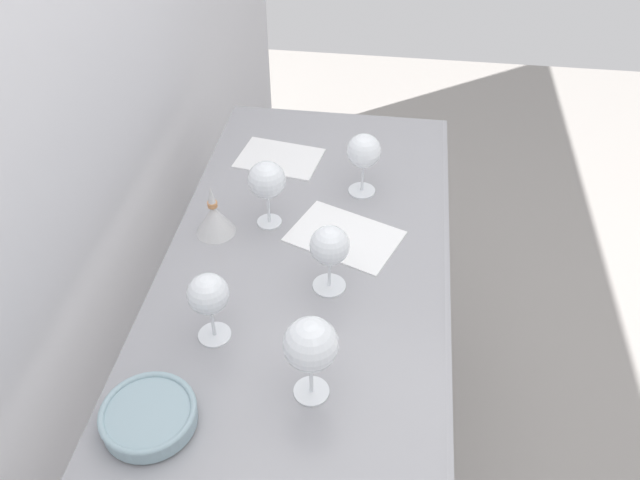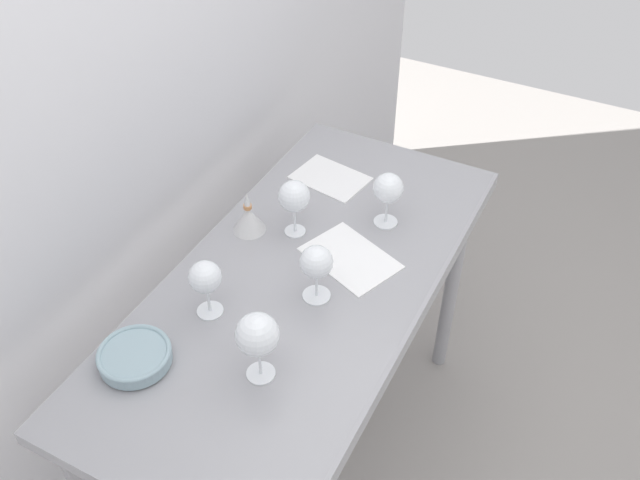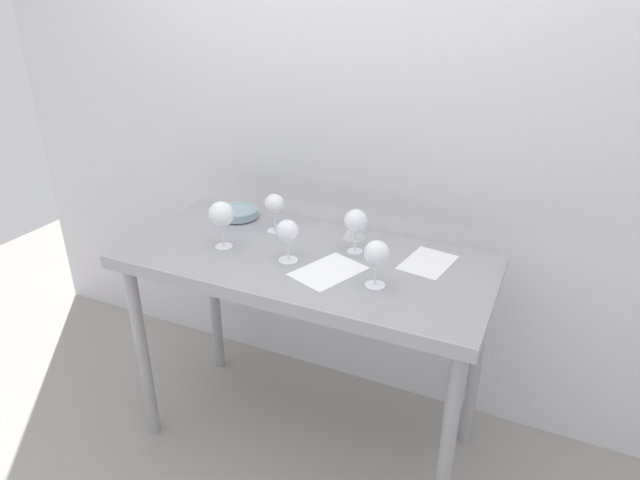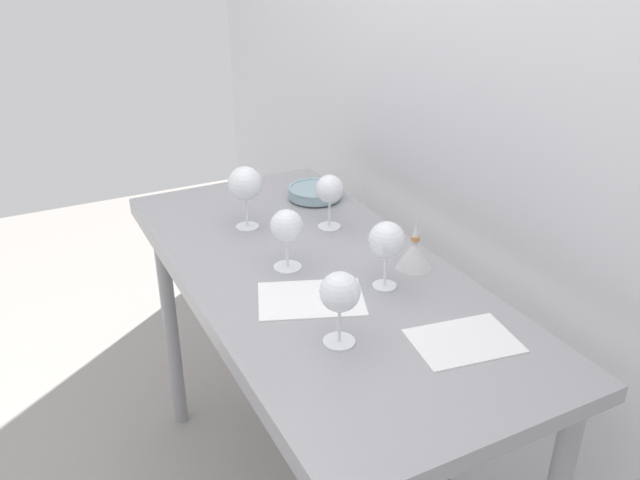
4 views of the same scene
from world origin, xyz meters
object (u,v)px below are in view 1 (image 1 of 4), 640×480
(wine_glass_near_center, at_px, (330,247))
(decanter_funnel, at_px, (214,218))
(wine_glass_far_right, at_px, (267,181))
(wine_glass_near_left, at_px, (311,346))
(tasting_sheet_upper, at_px, (279,158))
(tasting_bowl, at_px, (149,416))
(tasting_sheet_lower, at_px, (345,236))
(wine_glass_near_right, at_px, (364,153))
(wine_glass_far_left, at_px, (208,296))

(wine_glass_near_center, distance_m, decanter_funnel, 0.34)
(wine_glass_far_right, distance_m, decanter_funnel, 0.16)
(wine_glass_near_left, distance_m, tasting_sheet_upper, 0.79)
(tasting_sheet_upper, height_order, tasting_bowl, tasting_bowl)
(wine_glass_near_left, height_order, tasting_sheet_lower, wine_glass_near_left)
(wine_glass_near_center, bearing_deg, decanter_funnel, 63.42)
(wine_glass_far_right, xyz_separation_m, tasting_sheet_upper, (0.28, 0.03, -0.12))
(wine_glass_near_right, bearing_deg, wine_glass_near_left, 176.46)
(wine_glass_near_right, distance_m, decanter_funnel, 0.40)
(tasting_sheet_upper, height_order, decanter_funnel, decanter_funnel)
(wine_glass_far_left, relative_size, tasting_sheet_upper, 0.73)
(wine_glass_far_right, bearing_deg, decanter_funnel, 112.84)
(wine_glass_near_left, bearing_deg, decanter_funnel, 34.59)
(wine_glass_near_right, relative_size, tasting_sheet_upper, 0.76)
(wine_glass_near_left, height_order, tasting_sheet_upper, wine_glass_near_left)
(wine_glass_near_left, distance_m, tasting_sheet_lower, 0.47)
(wine_glass_far_right, height_order, wine_glass_near_center, wine_glass_far_right)
(tasting_sheet_lower, distance_m, decanter_funnel, 0.31)
(wine_glass_near_center, relative_size, tasting_sheet_upper, 0.73)
(tasting_sheet_upper, bearing_deg, wine_glass_near_center, -148.13)
(wine_glass_near_left, xyz_separation_m, wine_glass_near_center, (0.28, 0.00, -0.02))
(decanter_funnel, bearing_deg, wine_glass_far_right, -67.16)
(decanter_funnel, bearing_deg, tasting_sheet_lower, -85.80)
(wine_glass_near_center, distance_m, tasting_bowl, 0.48)
(wine_glass_far_right, xyz_separation_m, decanter_funnel, (-0.05, 0.12, -0.08))
(tasting_sheet_lower, xyz_separation_m, tasting_bowl, (-0.56, 0.29, 0.02))
(wine_glass_far_right, relative_size, tasting_sheet_lower, 0.69)
(wine_glass_near_right, relative_size, decanter_funnel, 1.26)
(wine_glass_far_right, distance_m, tasting_sheet_upper, 0.30)
(wine_glass_near_left, bearing_deg, wine_glass_far_right, 19.96)
(tasting_sheet_upper, relative_size, decanter_funnel, 1.66)
(tasting_sheet_lower, relative_size, decanter_funnel, 1.88)
(wine_glass_far_left, distance_m, tasting_bowl, 0.24)
(tasting_sheet_upper, bearing_deg, wine_glass_near_right, -107.38)
(wine_glass_near_right, bearing_deg, wine_glass_near_center, 173.43)
(wine_glass_far_right, distance_m, tasting_sheet_lower, 0.23)
(wine_glass_near_center, xyz_separation_m, tasting_bowl, (-0.39, 0.27, -0.09))
(wine_glass_far_right, xyz_separation_m, wine_glass_near_left, (-0.48, -0.17, 0.01))
(wine_glass_far_right, xyz_separation_m, wine_glass_far_left, (-0.37, 0.04, -0.01))
(tasting_sheet_upper, height_order, tasting_sheet_lower, same)
(wine_glass_far_right, relative_size, tasting_sheet_upper, 0.78)
(wine_glass_near_left, bearing_deg, wine_glass_far_left, 62.95)
(wine_glass_far_left, bearing_deg, decanter_funnel, 14.11)
(wine_glass_far_left, height_order, tasting_sheet_lower, wine_glass_far_left)
(wine_glass_far_right, distance_m, wine_glass_near_right, 0.26)
(wine_glass_near_center, relative_size, tasting_bowl, 0.94)
(wine_glass_far_left, distance_m, decanter_funnel, 0.34)
(wine_glass_near_right, bearing_deg, tasting_sheet_upper, 63.45)
(wine_glass_near_center, height_order, tasting_sheet_upper, wine_glass_near_center)
(wine_glass_far_right, height_order, wine_glass_near_left, wine_glass_near_left)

